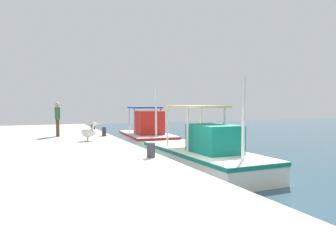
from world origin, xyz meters
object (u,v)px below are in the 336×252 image
mooring_bollard_nearest (93,128)px  mooring_bollard_second (104,132)px  fisherman_standing (57,118)px  fishing_boat_second (204,154)px  pelican (89,132)px  fishing_boat_nearest (147,136)px  mooring_bollard_third (151,150)px

mooring_bollard_nearest → mooring_bollard_second: mooring_bollard_second is taller
fisherman_standing → mooring_bollard_nearest: fisherman_standing is taller
fishing_boat_second → pelican: bearing=-139.1°
pelican → mooring_bollard_second: bearing=149.9°
fishing_boat_second → pelican: (-4.03, -3.49, 0.61)m
pelican → mooring_bollard_nearest: (-5.04, 1.04, -0.21)m
pelican → fisherman_standing: fisherman_standing is taller
fishing_boat_nearest → fishing_boat_second: 6.25m
fisherman_standing → mooring_bollard_third: size_ratio=3.74×
mooring_bollard_third → pelican: bearing=-168.5°
mooring_bollard_second → fishing_boat_nearest: bearing=100.0°
pelican → fishing_boat_nearest: bearing=122.6°
fishing_boat_nearest → fisherman_standing: bearing=-93.5°
fishing_boat_nearest → mooring_bollard_nearest: size_ratio=13.14×
fisherman_standing → mooring_bollard_second: 2.37m
mooring_bollard_second → fishing_boat_second: bearing=22.8°
fisherman_standing → fishing_boat_nearest: bearing=86.5°
mooring_bollard_nearest → mooring_bollard_second: (3.24, 0.00, 0.04)m
fishing_boat_second → fisherman_standing: (-6.53, -4.60, 1.14)m
fishing_boat_second → mooring_bollard_second: size_ratio=14.41×
fishing_boat_second → pelican: fishing_boat_second is taller
fishing_boat_nearest → mooring_bollard_nearest: fishing_boat_nearest is taller
mooring_bollard_nearest → fishing_boat_second: bearing=15.1°
pelican → fisherman_standing: 2.80m
fisherman_standing → pelican: bearing=23.9°
fishing_boat_second → mooring_bollard_third: bearing=-65.5°
pelican → fisherman_standing: size_ratio=0.56×
fishing_boat_second → mooring_bollard_nearest: (-9.07, -2.45, 0.40)m
fisherman_standing → mooring_bollard_third: (7.65, 2.15, -0.70)m
fisherman_standing → mooring_bollard_third: fisherman_standing is taller
pelican → mooring_bollard_second: (-1.80, 1.04, -0.18)m
fishing_boat_second → mooring_bollard_nearest: 9.40m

